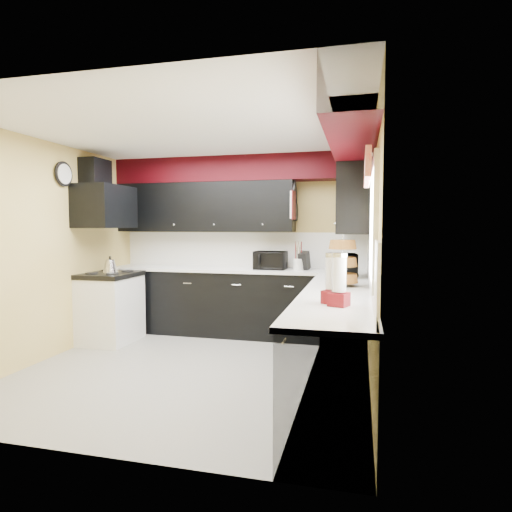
% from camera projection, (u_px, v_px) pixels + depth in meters
% --- Properties ---
extents(ground, '(3.60, 3.60, 0.00)m').
position_uv_depth(ground, '(197.00, 369.00, 4.59)').
color(ground, gray).
rests_on(ground, ground).
extents(wall_back, '(3.60, 0.06, 2.50)m').
position_uv_depth(wall_back, '(241.00, 245.00, 6.25)').
color(wall_back, '#E0C666').
rests_on(wall_back, ground).
extents(wall_right, '(0.06, 3.60, 2.50)m').
position_uv_depth(wall_right, '(372.00, 255.00, 4.08)').
color(wall_right, '#E0C666').
rests_on(wall_right, ground).
extents(wall_left, '(0.06, 3.60, 2.50)m').
position_uv_depth(wall_left, '(49.00, 250.00, 4.93)').
color(wall_left, '#E0C666').
rests_on(wall_left, ground).
extents(ceiling, '(3.60, 3.60, 0.06)m').
position_uv_depth(ceiling, '(194.00, 132.00, 4.41)').
color(ceiling, white).
rests_on(ceiling, wall_back).
extents(cab_back, '(3.60, 0.60, 0.90)m').
position_uv_depth(cab_back, '(236.00, 303.00, 6.01)').
color(cab_back, black).
rests_on(cab_back, ground).
extents(cab_right, '(0.60, 3.00, 0.90)m').
position_uv_depth(cab_right, '(337.00, 344.00, 3.91)').
color(cab_right, black).
rests_on(cab_right, ground).
extents(counter_back, '(3.62, 0.64, 0.04)m').
position_uv_depth(counter_back, '(236.00, 270.00, 5.98)').
color(counter_back, white).
rests_on(counter_back, cab_back).
extents(counter_right, '(0.64, 3.02, 0.04)m').
position_uv_depth(counter_right, '(338.00, 293.00, 3.88)').
color(counter_right, white).
rests_on(counter_right, cab_right).
extents(splash_back, '(3.60, 0.02, 0.50)m').
position_uv_depth(splash_back, '(241.00, 249.00, 6.24)').
color(splash_back, white).
rests_on(splash_back, counter_back).
extents(splash_right, '(0.02, 3.60, 0.50)m').
position_uv_depth(splash_right, '(371.00, 262.00, 4.08)').
color(splash_right, white).
rests_on(splash_right, counter_right).
extents(upper_back, '(2.60, 0.35, 0.70)m').
position_uv_depth(upper_back, '(205.00, 207.00, 6.16)').
color(upper_back, black).
rests_on(upper_back, wall_back).
extents(upper_right, '(0.35, 1.80, 0.70)m').
position_uv_depth(upper_right, '(355.00, 203.00, 4.95)').
color(upper_right, black).
rests_on(upper_right, wall_right).
extents(soffit_back, '(3.60, 0.36, 0.35)m').
position_uv_depth(soffit_back, '(238.00, 169.00, 6.00)').
color(soffit_back, black).
rests_on(soffit_back, wall_back).
extents(soffit_right, '(0.36, 3.24, 0.35)m').
position_uv_depth(soffit_right, '(354.00, 138.00, 3.87)').
color(soffit_right, black).
rests_on(soffit_right, wall_right).
extents(stove, '(0.60, 0.75, 0.86)m').
position_uv_depth(stove, '(111.00, 309.00, 5.64)').
color(stove, white).
rests_on(stove, ground).
extents(cooktop, '(0.62, 0.77, 0.06)m').
position_uv_depth(cooktop, '(110.00, 275.00, 5.61)').
color(cooktop, black).
rests_on(cooktop, stove).
extents(hood, '(0.50, 0.78, 0.55)m').
position_uv_depth(hood, '(105.00, 207.00, 5.56)').
color(hood, black).
rests_on(hood, wall_left).
extents(hood_duct, '(0.24, 0.40, 0.40)m').
position_uv_depth(hood_duct, '(95.00, 175.00, 5.56)').
color(hood_duct, black).
rests_on(hood_duct, wall_left).
extents(window, '(0.03, 0.86, 0.96)m').
position_uv_depth(window, '(374.00, 223.00, 3.19)').
color(window, white).
rests_on(window, wall_right).
extents(valance, '(0.04, 0.88, 0.20)m').
position_uv_depth(valance, '(367.00, 169.00, 3.17)').
color(valance, red).
rests_on(valance, wall_right).
extents(pan_top, '(0.03, 0.22, 0.40)m').
position_uv_depth(pan_top, '(295.00, 191.00, 5.76)').
color(pan_top, black).
rests_on(pan_top, upper_back).
extents(pan_mid, '(0.03, 0.28, 0.46)m').
position_uv_depth(pan_mid, '(293.00, 209.00, 5.65)').
color(pan_mid, black).
rests_on(pan_mid, upper_back).
extents(pan_low, '(0.03, 0.24, 0.42)m').
position_uv_depth(pan_low, '(296.00, 212.00, 5.90)').
color(pan_low, black).
rests_on(pan_low, upper_back).
extents(cut_board, '(0.03, 0.26, 0.35)m').
position_uv_depth(cut_board, '(293.00, 205.00, 5.53)').
color(cut_board, white).
rests_on(cut_board, upper_back).
extents(baskets, '(0.27, 0.27, 0.50)m').
position_uv_depth(baskets, '(342.00, 262.00, 4.20)').
color(baskets, brown).
rests_on(baskets, upper_right).
extents(clock, '(0.03, 0.30, 0.30)m').
position_uv_depth(clock, '(64.00, 174.00, 5.10)').
color(clock, black).
rests_on(clock, wall_left).
extents(deco_plate, '(0.03, 0.24, 0.24)m').
position_uv_depth(deco_plate, '(372.00, 142.00, 3.67)').
color(deco_plate, white).
rests_on(deco_plate, wall_right).
extents(toaster_oven, '(0.44, 0.37, 0.25)m').
position_uv_depth(toaster_oven, '(270.00, 260.00, 5.83)').
color(toaster_oven, black).
rests_on(toaster_oven, counter_back).
extents(microwave, '(0.38, 0.52, 0.27)m').
position_uv_depth(microwave, '(343.00, 265.00, 4.99)').
color(microwave, black).
rests_on(microwave, counter_right).
extents(utensil_crock, '(0.17, 0.17, 0.15)m').
position_uv_depth(utensil_crock, '(298.00, 264.00, 5.73)').
color(utensil_crock, silver).
rests_on(utensil_crock, counter_back).
extents(knife_block, '(0.15, 0.18, 0.24)m').
position_uv_depth(knife_block, '(304.00, 261.00, 5.74)').
color(knife_block, black).
rests_on(knife_block, counter_back).
extents(kettle, '(0.24, 0.24, 0.17)m').
position_uv_depth(kettle, '(110.00, 266.00, 5.61)').
color(kettle, '#AFAFB3').
rests_on(kettle, cooktop).
extents(dispenser_a, '(0.17, 0.17, 0.36)m').
position_uv_depth(dispenser_a, '(339.00, 282.00, 3.14)').
color(dispenser_a, maroon).
rests_on(dispenser_a, counter_right).
extents(dispenser_b, '(0.16, 0.16, 0.34)m').
position_uv_depth(dispenser_b, '(332.00, 281.00, 3.25)').
color(dispenser_b, '#600C00').
rests_on(dispenser_b, counter_right).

